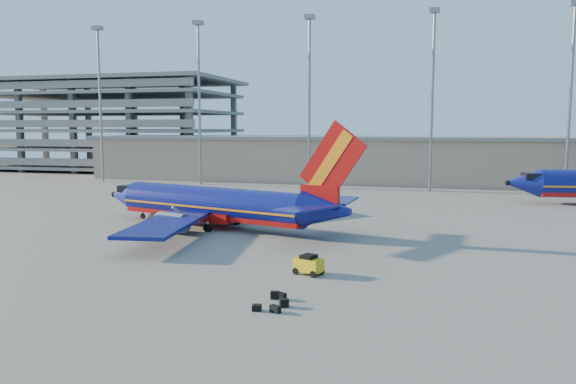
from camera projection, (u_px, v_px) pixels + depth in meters
The scene contains 7 objects.
ground at pixel (247, 241), 50.34m from camera, with size 220.00×220.00×0.00m, color slate.
terminal_building at pixel (403, 159), 102.85m from camera, with size 122.00×16.00×8.50m.
parking_garage at pixel (107, 121), 136.13m from camera, with size 62.00×32.00×21.40m.
light_mast_row at pixel (369, 82), 91.13m from camera, with size 101.60×1.60×28.65m.
aircraft_main at pixel (218, 205), 56.94m from camera, with size 31.01×29.39×10.77m.
baggage_tug at pixel (309, 264), 38.85m from camera, with size 2.24×1.80×1.40m.
luggage_pile at pixel (275, 302), 32.13m from camera, with size 1.86×2.89×0.48m.
Camera 1 is at (16.48, -46.82, 10.15)m, focal length 35.00 mm.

